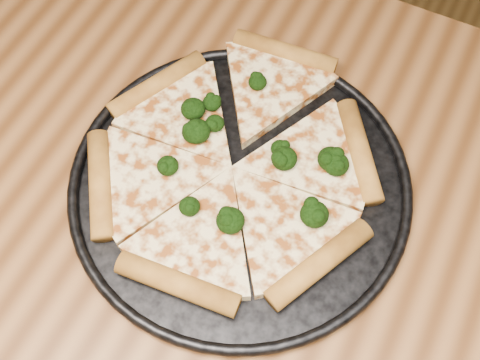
% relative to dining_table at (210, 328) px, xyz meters
% --- Properties ---
extents(dining_table, '(1.20, 0.90, 0.75)m').
position_rel_dining_table_xyz_m(dining_table, '(0.00, 0.00, 0.00)').
color(dining_table, brown).
rests_on(dining_table, ground).
extents(pizza_pan, '(0.35, 0.35, 0.02)m').
position_rel_dining_table_xyz_m(pizza_pan, '(-0.03, 0.12, 0.10)').
color(pizza_pan, black).
rests_on(pizza_pan, dining_table).
extents(pizza, '(0.32, 0.33, 0.02)m').
position_rel_dining_table_xyz_m(pizza, '(-0.04, 0.14, 0.11)').
color(pizza, '#FCE29A').
rests_on(pizza, pizza_pan).
extents(broccoli_florets, '(0.19, 0.19, 0.02)m').
position_rel_dining_table_xyz_m(broccoli_florets, '(-0.03, 0.15, 0.12)').
color(broccoli_florets, black).
rests_on(broccoli_florets, pizza).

